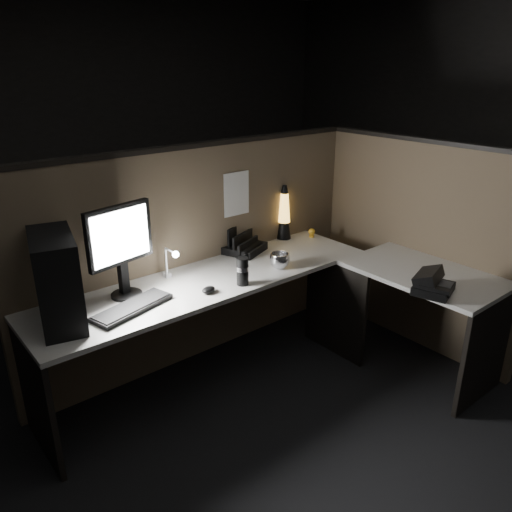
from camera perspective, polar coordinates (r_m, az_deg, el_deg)
floor at (r=3.24m, az=3.84°, el=-17.17°), size 6.00×6.00×0.00m
room_shell at (r=2.57m, az=4.75°, el=12.38°), size 6.00×6.00×6.00m
partition_back at (r=3.51m, az=-6.28°, el=0.04°), size 2.66×0.06×1.50m
partition_right at (r=3.86m, az=17.66°, el=1.15°), size 0.06×1.66×1.50m
desk at (r=3.19m, az=3.35°, el=-5.48°), size 2.60×1.60×0.73m
pc_tower at (r=2.76m, az=-21.81°, el=-2.55°), size 0.31×0.50×0.48m
monitor at (r=2.93m, az=-15.24°, el=1.50°), size 0.42×0.18×0.55m
keyboard at (r=2.87m, az=-13.96°, el=-5.74°), size 0.50×0.28×0.02m
mouse at (r=2.99m, az=-5.43°, el=-3.87°), size 0.11×0.09×0.04m
clip_lamp at (r=3.15m, az=-9.69°, el=-0.63°), size 0.04×0.17×0.21m
organizer at (r=3.61m, az=-1.40°, el=1.23°), size 0.34×0.32×0.20m
lava_lamp at (r=3.85m, az=3.23°, el=4.52°), size 0.11×0.11×0.42m
travel_mug at (r=3.06m, az=-1.56°, el=-1.76°), size 0.08×0.08×0.18m
steel_mug at (r=3.32m, az=2.72°, el=-0.54°), size 0.17×0.17×0.10m
figurine at (r=3.93m, az=6.39°, el=2.78°), size 0.05×0.05×0.05m
pinned_paper at (r=3.52m, az=-2.24°, el=7.10°), size 0.22×0.00×0.31m
desk_phone at (r=3.15m, az=19.41°, el=-3.01°), size 0.29×0.28×0.14m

